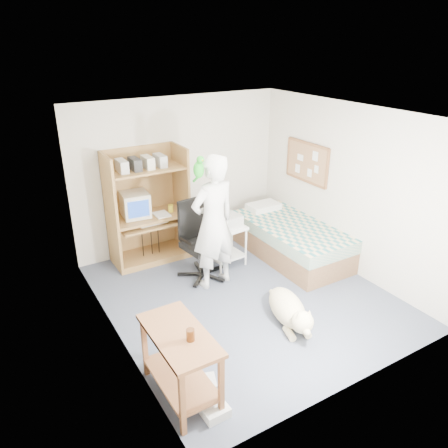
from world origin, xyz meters
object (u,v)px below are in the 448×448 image
office_chair (200,250)px  person (213,223)px  side_desk (180,355)px  dog (289,309)px  printer_cart (226,240)px  bed (291,240)px  computer_hutch (147,211)px

office_chair → person: size_ratio=0.60×
side_desk → dog: bearing=13.0°
side_desk → printer_cart: size_ratio=1.53×
printer_cart → bed: bearing=-19.6°
computer_hutch → person: 1.34m
side_desk → office_chair: bearing=57.5°
person → printer_cart: bearing=-146.5°
dog → office_chair: bearing=119.2°
dog → person: bearing=120.0°
office_chair → computer_hutch: bearing=107.8°
computer_hutch → bed: computer_hutch is taller
computer_hutch → person: person is taller
side_desk → printer_cart: (1.79, 2.10, -0.06)m
bed → dog: 1.85m
person → side_desk: bearing=44.1°
side_desk → office_chair: office_chair is taller
person → printer_cart: 0.80m
office_chair → person: 0.64m
side_desk → person: size_ratio=0.52×
dog → computer_hutch: bearing=123.6°
computer_hutch → side_desk: bearing=-106.1°
office_chair → printer_cart: (0.51, 0.08, 0.02)m
printer_cart → side_desk: bearing=-135.3°
computer_hutch → dog: 2.75m
bed → side_desk: side_desk is taller
side_desk → person: (1.35, 1.70, 0.48)m
bed → office_chair: office_chair is taller
bed → dog: bed is taller
office_chair → side_desk: bearing=-130.1°
office_chair → person: person is taller
side_desk → dog: side_desk is taller
computer_hutch → office_chair: (0.44, -0.92, -0.40)m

